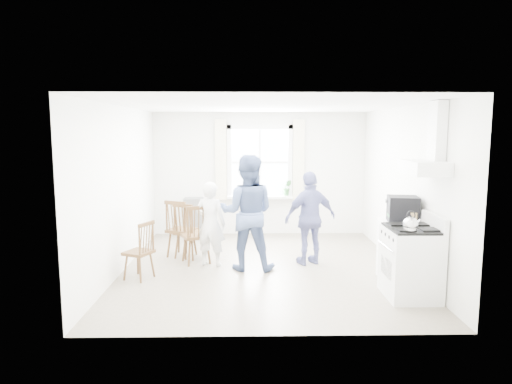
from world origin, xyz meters
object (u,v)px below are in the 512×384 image
Objects in this scene: windsor_chair_c at (143,244)px; person_mid at (247,213)px; low_cabinet at (399,250)px; person_right at (310,218)px; stereo_stack at (403,209)px; windsor_chair_b at (178,223)px; windsor_chair_a at (198,228)px; gas_stove at (411,262)px; person_left at (210,224)px.

person_mid is (1.55, 0.50, 0.38)m from windsor_chair_c.
low_cabinet is 2.37m from person_mid.
low_cabinet is 0.58× the size of person_right.
low_cabinet is at bearing 171.24° from person_mid.
person_right is (-1.21, 0.94, -0.31)m from stereo_stack.
low_cabinet is 0.49× the size of person_mid.
low_cabinet is 1.01× the size of windsor_chair_c.
windsor_chair_b is at bearing -30.39° from person_right.
person_mid is (1.21, -0.68, 0.29)m from windsor_chair_b.
windsor_chair_c is at bearing -3.52° from person_right.
windsor_chair_a is 0.56m from windsor_chair_b.
gas_stove is at bearing 155.34° from person_mid.
windsor_chair_a is (-3.07, 0.87, 0.16)m from low_cabinet.
windsor_chair_b is (-3.46, 1.35, -0.46)m from stereo_stack.
stereo_stack is 0.46× the size of windsor_chair_b.
stereo_stack reaches higher than windsor_chair_b.
stereo_stack reaches higher than gas_stove.
windsor_chair_c is 0.48× the size of person_mid.
low_cabinet is at bearing -178.56° from person_left.
windsor_chair_b is at bearing 133.44° from windsor_chair_a.
person_mid is at bearing -29.22° from windsor_chair_b.
low_cabinet is 0.88× the size of windsor_chair_b.
windsor_chair_c is at bearing 178.58° from low_cabinet.
person_left is at bearing -38.65° from windsor_chair_b.
stereo_stack reaches higher than low_cabinet.
windsor_chair_c is 2.71m from person_right.
low_cabinet is 3.69m from windsor_chair_b.
low_cabinet is at bearing 95.78° from stereo_stack.
windsor_chair_a is 0.98× the size of windsor_chair_b.
gas_stove is at bearing -97.10° from stereo_stack.
person_left is at bearing -11.51° from person_mid.
person_mid is at bearing 165.11° from low_cabinet.
windsor_chair_b is at bearing 159.77° from low_cabinet.
person_mid is (-2.25, 0.60, 0.47)m from low_cabinet.
person_mid is (0.82, -0.27, 0.30)m from windsor_chair_a.
windsor_chair_a is 0.65× the size of person_right.
person_right reaches higher than stereo_stack.
gas_stove is at bearing -30.23° from windsor_chair_b.
low_cabinet is 1.51m from person_right.
low_cabinet is 0.89× the size of windsor_chair_a.
person_right is (2.59, 0.77, 0.24)m from windsor_chair_c.
gas_stove reaches higher than windsor_chair_a.
gas_stove is 2.57m from person_mid.
windsor_chair_b is at bearing 149.77° from gas_stove.
windsor_chair_c is (-3.80, 0.17, -0.55)m from stereo_stack.
windsor_chair_c is (-3.79, 0.09, 0.09)m from low_cabinet.
person_right reaches higher than windsor_chair_a.
person_mid is at bearing -18.05° from windsor_chair_a.
windsor_chair_a is at bearing 152.45° from gas_stove.
person_left is at bearing -17.53° from person_right.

